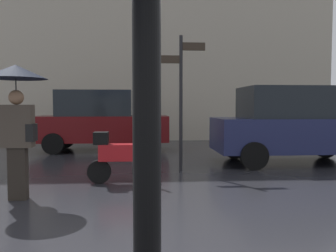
% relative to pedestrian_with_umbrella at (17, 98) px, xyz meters
% --- Properties ---
extents(pedestrian_with_umbrella, '(0.98, 0.98, 2.17)m').
position_rel_pedestrian_with_umbrella_xyz_m(pedestrian_with_umbrella, '(0.00, 0.00, 0.00)').
color(pedestrian_with_umbrella, '#2A241E').
rests_on(pedestrian_with_umbrella, ground).
extents(parked_scooter, '(1.33, 0.32, 1.23)m').
position_rel_pedestrian_with_umbrella_xyz_m(parked_scooter, '(1.54, 1.08, -1.08)').
color(parked_scooter, black).
rests_on(parked_scooter, ground).
extents(parked_car_left, '(4.42, 1.84, 2.03)m').
position_rel_pedestrian_with_umbrella_xyz_m(parked_car_left, '(0.57, 6.09, -0.61)').
color(parked_car_left, '#590C0F').
rests_on(parked_car_left, ground).
extents(parked_car_right, '(4.18, 1.95, 2.01)m').
position_rel_pedestrian_with_umbrella_xyz_m(parked_car_right, '(5.93, 3.13, -0.62)').
color(parked_car_right, '#1E234C').
rests_on(parked_car_right, ground).
extents(street_signpost, '(1.08, 0.08, 3.14)m').
position_rel_pedestrian_with_umbrella_xyz_m(street_signpost, '(2.90, 2.30, 0.26)').
color(street_signpost, black).
rests_on(street_signpost, ground).
extents(building_block, '(16.53, 3.07, 12.71)m').
position_rel_pedestrian_with_umbrella_xyz_m(building_block, '(2.23, 10.93, 4.72)').
color(building_block, '#B2A893').
rests_on(building_block, ground).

